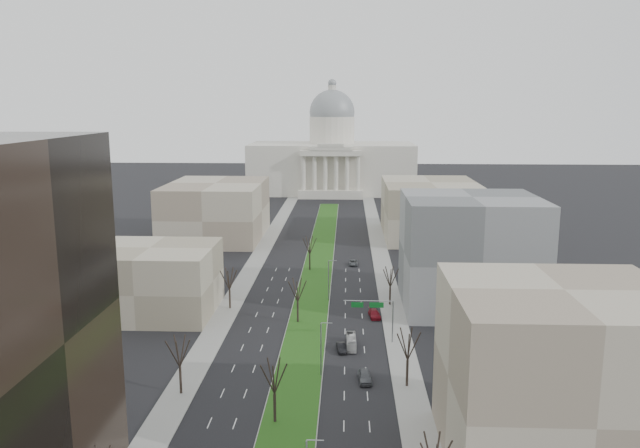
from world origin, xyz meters
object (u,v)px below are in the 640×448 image
(box_van, at_px, (351,342))
(car_black, at_px, (341,347))
(car_red, at_px, (374,314))
(car_grey_far, at_px, (353,263))
(car_grey_near, at_px, (365,376))

(box_van, bearing_deg, car_black, -131.54)
(car_red, distance_m, box_van, 16.81)
(box_van, bearing_deg, car_red, 72.18)
(car_black, xyz_separation_m, car_red, (6.62, 18.16, 0.04))
(car_grey_far, bearing_deg, car_grey_near, -86.89)
(car_red, xyz_separation_m, car_grey_far, (-3.94, 42.20, -0.08))
(box_van, bearing_deg, car_grey_near, -82.71)
(car_grey_near, bearing_deg, car_grey_far, 86.19)
(car_grey_far, bearing_deg, car_red, -82.47)
(car_black, distance_m, box_van, 2.74)
(car_grey_near, relative_size, car_grey_far, 1.03)
(car_grey_near, xyz_separation_m, car_red, (2.78, 30.22, -0.10))
(car_black, relative_size, car_grey_far, 0.88)
(car_grey_near, relative_size, box_van, 0.70)
(car_black, height_order, car_red, car_red)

